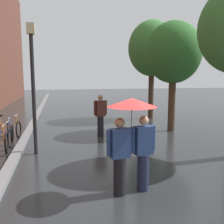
{
  "coord_description": "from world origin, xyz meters",
  "views": [
    {
      "loc": [
        -1.81,
        -5.17,
        2.57
      ],
      "look_at": [
        -0.12,
        2.98,
        1.35
      ],
      "focal_mm": 41.16,
      "sensor_mm": 36.0,
      "label": 1
    }
  ],
  "objects_px": {
    "parked_bicycle_3": "(6,129)",
    "pedestrian_walking_midground": "(100,115)",
    "street_tree_1": "(173,53)",
    "street_lamp_post": "(33,79)",
    "couple_under_umbrella": "(132,132)",
    "street_tree_2": "(152,49)"
  },
  "relations": [
    {
      "from": "parked_bicycle_3",
      "to": "pedestrian_walking_midground",
      "type": "relative_size",
      "value": 0.66
    },
    {
      "from": "street_tree_1",
      "to": "street_tree_2",
      "type": "distance_m",
      "value": 3.54
    },
    {
      "from": "pedestrian_walking_midground",
      "to": "couple_under_umbrella",
      "type": "bearing_deg",
      "value": -91.69
    },
    {
      "from": "couple_under_umbrella",
      "to": "street_lamp_post",
      "type": "xyz_separation_m",
      "value": [
        -2.29,
        3.27,
        1.06
      ]
    },
    {
      "from": "street_tree_1",
      "to": "street_tree_2",
      "type": "height_order",
      "value": "street_tree_2"
    },
    {
      "from": "street_tree_1",
      "to": "street_tree_2",
      "type": "bearing_deg",
      "value": 85.25
    },
    {
      "from": "street_lamp_post",
      "to": "couple_under_umbrella",
      "type": "bearing_deg",
      "value": -55.01
    },
    {
      "from": "street_tree_1",
      "to": "pedestrian_walking_midground",
      "type": "distance_m",
      "value": 4.25
    },
    {
      "from": "street_lamp_post",
      "to": "pedestrian_walking_midground",
      "type": "xyz_separation_m",
      "value": [
        2.44,
        1.93,
        -1.49
      ]
    },
    {
      "from": "parked_bicycle_3",
      "to": "street_tree_1",
      "type": "bearing_deg",
      "value": -0.65
    },
    {
      "from": "street_tree_1",
      "to": "street_lamp_post",
      "type": "relative_size",
      "value": 1.19
    },
    {
      "from": "couple_under_umbrella",
      "to": "street_lamp_post",
      "type": "relative_size",
      "value": 0.5
    },
    {
      "from": "couple_under_umbrella",
      "to": "street_lamp_post",
      "type": "bearing_deg",
      "value": 124.99
    },
    {
      "from": "street_tree_1",
      "to": "pedestrian_walking_midground",
      "type": "height_order",
      "value": "street_tree_1"
    },
    {
      "from": "street_tree_2",
      "to": "street_lamp_post",
      "type": "distance_m",
      "value": 8.59
    },
    {
      "from": "pedestrian_walking_midground",
      "to": "street_lamp_post",
      "type": "bearing_deg",
      "value": -141.63
    },
    {
      "from": "parked_bicycle_3",
      "to": "pedestrian_walking_midground",
      "type": "height_order",
      "value": "pedestrian_walking_midground"
    },
    {
      "from": "street_tree_1",
      "to": "couple_under_umbrella",
      "type": "distance_m",
      "value": 6.97
    },
    {
      "from": "street_tree_2",
      "to": "parked_bicycle_3",
      "type": "distance_m",
      "value": 8.97
    },
    {
      "from": "parked_bicycle_3",
      "to": "couple_under_umbrella",
      "type": "distance_m",
      "value": 6.85
    },
    {
      "from": "parked_bicycle_3",
      "to": "street_lamp_post",
      "type": "relative_size",
      "value": 0.28
    },
    {
      "from": "parked_bicycle_3",
      "to": "pedestrian_walking_midground",
      "type": "bearing_deg",
      "value": -7.63
    }
  ]
}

